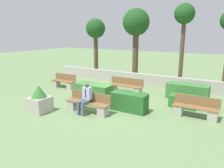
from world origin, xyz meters
TOP-DOWN VIEW (x-y plane):
  - ground_plane at (0.00, 0.00)m, footprint 60.00×60.00m
  - perimeter_wall at (0.00, 4.47)m, footprint 14.18×0.30m
  - bench_front at (-0.16, -1.36)m, footprint 2.09×0.48m
  - bench_left_side at (3.99, 0.39)m, footprint 1.80×0.48m
  - bench_right_side at (-0.18, 2.22)m, footprint 2.05×0.49m
  - bench_back at (-4.08, 1.31)m, footprint 1.67×0.48m
  - person_seated_man at (-0.17, -1.51)m, footprint 0.38×0.64m
  - hedge_block_near_left at (3.25, 1.44)m, footprint 1.19×0.69m
  - hedge_block_near_right at (-0.99, 0.22)m, footprint 1.96×0.83m
  - hedge_block_mid_left at (3.14, 2.83)m, footprint 2.10×0.78m
  - hedge_block_mid_right at (1.31, -0.30)m, footprint 1.61×0.64m
  - planter_corner_left at (-2.01, -2.41)m, footprint 0.85×0.85m
  - tree_leftmost at (-4.51, 5.50)m, footprint 1.48×1.48m
  - tree_center_left at (-1.17, 5.63)m, footprint 1.85×1.85m
  - tree_center_right at (2.03, 5.70)m, footprint 1.25×1.25m

SIDE VIEW (x-z plane):
  - ground_plane at x=0.00m, z-range 0.00..0.00m
  - hedge_block_near_left at x=3.25m, z-range 0.00..0.56m
  - bench_back at x=-4.08m, z-range -0.11..0.76m
  - bench_left_side at x=3.99m, z-range -0.10..0.76m
  - bench_right_side at x=-0.18m, z-range -0.09..0.77m
  - bench_front at x=-0.16m, z-range -0.09..0.78m
  - perimeter_wall at x=0.00m, z-range 0.00..0.77m
  - hedge_block_mid_left at x=3.14m, z-range 0.00..0.81m
  - hedge_block_mid_right at x=1.31m, z-range 0.00..0.82m
  - hedge_block_near_right at x=-0.99m, z-range 0.00..0.85m
  - planter_corner_left at x=-2.01m, z-range -0.06..1.13m
  - person_seated_man at x=-0.17m, z-range 0.07..1.39m
  - tree_leftmost at x=-4.51m, z-range 1.28..5.73m
  - tree_center_left at x=-1.17m, z-range 1.39..6.41m
  - tree_center_right at x=2.03m, z-range 1.64..6.80m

